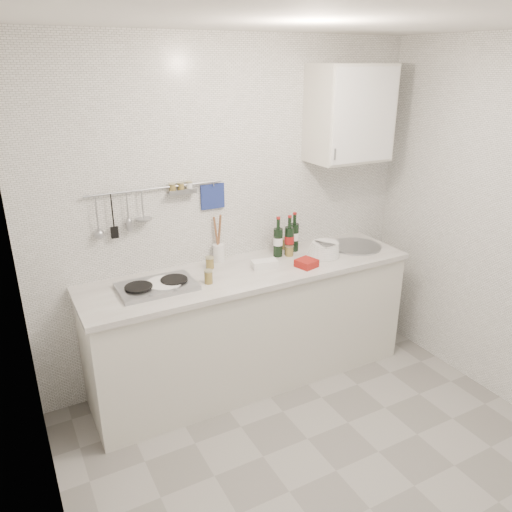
{
  "coord_description": "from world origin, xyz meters",
  "views": [
    {
      "loc": [
        -1.54,
        -1.83,
        2.32
      ],
      "look_at": [
        -0.07,
        0.9,
        1.1
      ],
      "focal_mm": 35.0,
      "sensor_mm": 36.0,
      "label": 1
    }
  ],
  "objects_px": {
    "wall_cabinet": "(350,114)",
    "plate_stack_sink": "(324,249)",
    "utensil_crock": "(219,250)",
    "wine_bottles": "(287,235)",
    "plate_stack_hob": "(164,285)"
  },
  "relations": [
    {
      "from": "plate_stack_sink",
      "to": "wall_cabinet",
      "type": "bearing_deg",
      "value": 27.05
    },
    {
      "from": "wine_bottles",
      "to": "utensil_crock",
      "type": "relative_size",
      "value": 0.86
    },
    {
      "from": "plate_stack_sink",
      "to": "utensil_crock",
      "type": "height_order",
      "value": "utensil_crock"
    },
    {
      "from": "utensil_crock",
      "to": "wine_bottles",
      "type": "bearing_deg",
      "value": -11.71
    },
    {
      "from": "plate_stack_sink",
      "to": "wine_bottles",
      "type": "bearing_deg",
      "value": 145.2
    },
    {
      "from": "wall_cabinet",
      "to": "plate_stack_sink",
      "type": "height_order",
      "value": "wall_cabinet"
    },
    {
      "from": "wall_cabinet",
      "to": "plate_stack_hob",
      "type": "bearing_deg",
      "value": -175.42
    },
    {
      "from": "plate_stack_hob",
      "to": "plate_stack_sink",
      "type": "height_order",
      "value": "plate_stack_sink"
    },
    {
      "from": "plate_stack_sink",
      "to": "wine_bottles",
      "type": "xyz_separation_m",
      "value": [
        -0.23,
        0.16,
        0.11
      ]
    },
    {
      "from": "wall_cabinet",
      "to": "wine_bottles",
      "type": "height_order",
      "value": "wall_cabinet"
    },
    {
      "from": "wall_cabinet",
      "to": "plate_stack_hob",
      "type": "relative_size",
      "value": 2.71
    },
    {
      "from": "plate_stack_hob",
      "to": "wall_cabinet",
      "type": "bearing_deg",
      "value": 4.58
    },
    {
      "from": "wall_cabinet",
      "to": "utensil_crock",
      "type": "bearing_deg",
      "value": 172.9
    },
    {
      "from": "wine_bottles",
      "to": "utensil_crock",
      "type": "bearing_deg",
      "value": 168.29
    },
    {
      "from": "wine_bottles",
      "to": "utensil_crock",
      "type": "xyz_separation_m",
      "value": [
        -0.53,
        0.11,
        -0.07
      ]
    }
  ]
}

